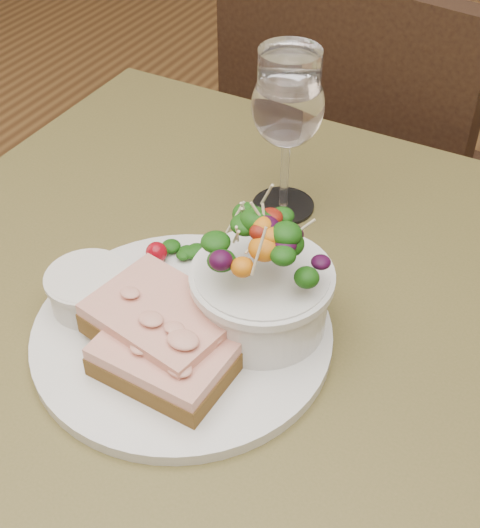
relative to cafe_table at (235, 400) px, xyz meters
The scene contains 9 objects.
cafe_table is the anchor object (origin of this frame).
chair_far 0.77m from the cafe_table, 96.69° to the left, with size 0.48×0.48×0.90m.
dinner_plate 0.12m from the cafe_table, 143.35° to the right, with size 0.28×0.28×0.01m, color silver.
sandwich_front 0.15m from the cafe_table, 108.52° to the right, with size 0.12×0.09×0.03m.
sandwich_back 0.15m from the cafe_table, 132.55° to the right, with size 0.14×0.11×0.03m.
ramekin 0.19m from the cafe_table, 162.52° to the right, with size 0.07×0.07×0.04m.
salad_bowl 0.17m from the cafe_table, 33.60° to the left, with size 0.12×0.12×0.13m.
garnish 0.17m from the cafe_table, 155.54° to the left, with size 0.05×0.04×0.02m.
wine_glass 0.30m from the cafe_table, 103.02° to the left, with size 0.08×0.08×0.18m.
Camera 1 is at (0.23, -0.42, 1.25)m, focal length 50.00 mm.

